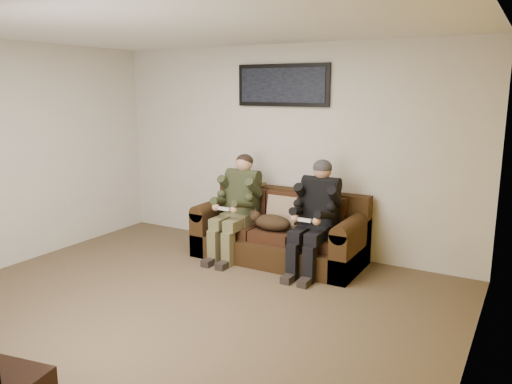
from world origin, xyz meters
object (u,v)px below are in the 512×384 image
Objects in this scene: person_right at (316,211)px; sofa at (281,234)px; cat at (271,222)px; person_left at (237,201)px; framed_poster at (283,85)px.

sofa is at bearing 162.07° from person_right.
person_left is at bearing 175.54° from cat.
person_right is 1.67m from framed_poster.
person_right reaches higher than person_left.
framed_poster is (-0.17, 0.60, 1.59)m from cat.
framed_poster reaches higher than person_right.
person_right is at bearing 3.98° from cat.
person_left is (-0.52, -0.17, 0.39)m from sofa.
person_left is at bearing -119.84° from framed_poster.
framed_poster reaches higher than cat.
person_right is at bearing -37.89° from framed_poster.
sofa is at bearing 80.99° from cat.
sofa is at bearing 17.97° from person_left.
framed_poster reaches higher than person_left.
framed_poster is at bearing 142.11° from person_right.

